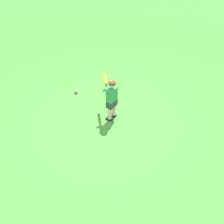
% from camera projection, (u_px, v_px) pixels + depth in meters
% --- Properties ---
extents(ground_plane, '(40.00, 40.00, 0.00)m').
position_uv_depth(ground_plane, '(104.00, 123.00, 6.08)').
color(ground_plane, '#479338').
extents(child_batter, '(0.36, 0.77, 1.08)m').
position_uv_depth(child_batter, '(111.00, 96.00, 5.80)').
color(child_batter, '#232328').
rests_on(child_batter, ground).
extents(play_ball_behind_batter, '(0.10, 0.10, 0.10)m').
position_uv_depth(play_ball_behind_batter, '(76.00, 92.00, 6.96)').
color(play_ball_behind_batter, pink).
rests_on(play_ball_behind_batter, ground).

